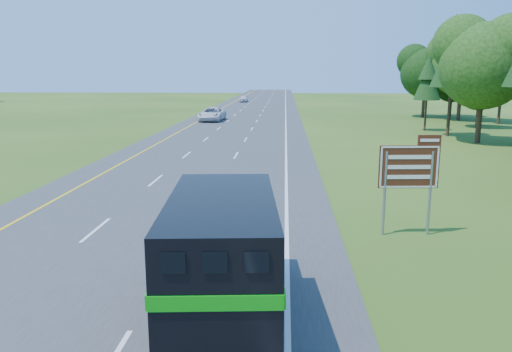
# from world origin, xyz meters

# --- Properties ---
(road) EXTENTS (15.00, 260.00, 0.04)m
(road) POSITION_xyz_m (0.00, 50.00, 0.02)
(road) COLOR #38383A
(road) RESTS_ON ground
(lane_markings) EXTENTS (11.15, 260.00, 0.01)m
(lane_markings) POSITION_xyz_m (0.00, 50.00, 0.04)
(lane_markings) COLOR yellow
(lane_markings) RESTS_ON road
(horse_truck) EXTENTS (2.88, 7.52, 3.26)m
(horse_truck) POSITION_xyz_m (3.99, 3.95, 1.78)
(horse_truck) COLOR black
(horse_truck) RESTS_ON road
(white_suv) EXTENTS (3.08, 6.24, 1.70)m
(white_suv) POSITION_xyz_m (-3.84, 55.91, 0.89)
(white_suv) COLOR silver
(white_suv) RESTS_ON road
(far_car) EXTENTS (1.64, 4.06, 1.38)m
(far_car) POSITION_xyz_m (-3.34, 98.66, 0.73)
(far_car) COLOR silver
(far_car) RESTS_ON road
(exit_sign) EXTENTS (2.21, 0.24, 3.76)m
(exit_sign) POSITION_xyz_m (9.97, 11.22, 2.44)
(exit_sign) COLOR gray
(exit_sign) RESTS_ON ground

